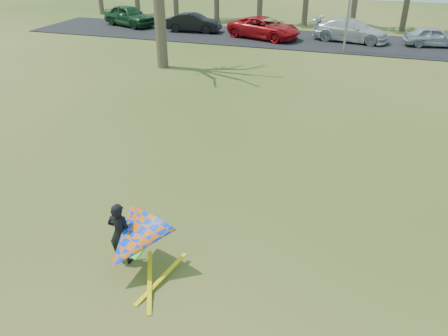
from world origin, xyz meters
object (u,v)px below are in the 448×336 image
(car_0, at_px, (129,16))
(car_2, at_px, (264,28))
(car_4, at_px, (433,37))
(car_3, at_px, (351,30))
(kite_flyer, at_px, (131,241))
(car_1, at_px, (194,23))

(car_0, bearing_deg, car_2, -74.89)
(car_2, relative_size, car_4, 1.42)
(car_3, height_order, kite_flyer, kite_flyer)
(car_0, relative_size, car_3, 0.92)
(kite_flyer, bearing_deg, car_3, 83.14)
(car_2, xyz_separation_m, car_4, (11.86, 0.95, -0.10))
(car_1, distance_m, kite_flyer, 28.28)
(car_1, distance_m, car_2, 5.96)
(car_2, relative_size, car_3, 1.02)
(car_1, distance_m, car_3, 12.17)
(car_1, xyz_separation_m, car_3, (12.17, 0.22, 0.07))
(car_4, bearing_deg, car_2, 85.31)
(car_1, height_order, kite_flyer, kite_flyer)
(car_2, xyz_separation_m, kite_flyer, (2.99, -26.17, 0.02))
(car_1, relative_size, kite_flyer, 1.81)
(car_3, distance_m, car_4, 5.62)
(car_0, height_order, car_1, car_0)
(car_3, height_order, car_4, car_3)
(car_0, height_order, car_2, car_0)
(car_0, height_order, car_3, car_0)
(car_0, height_order, kite_flyer, kite_flyer)
(car_0, distance_m, car_1, 6.22)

